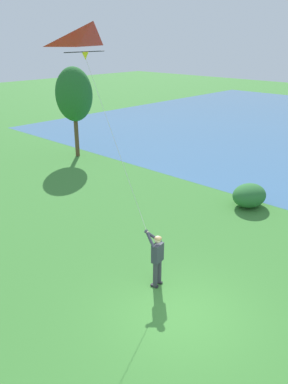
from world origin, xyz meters
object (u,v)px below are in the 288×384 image
(tree_lakeside_near, at_px, (74,95))
(lakeside_shrub, at_px, (249,195))
(person_kite_flyer, at_px, (157,256))
(flying_kite, at_px, (93,42))

(tree_lakeside_near, height_order, lakeside_shrub, tree_lakeside_near)
(tree_lakeside_near, relative_size, lakeside_shrub, 3.23)
(person_kite_flyer, relative_size, flying_kite, 0.31)
(flying_kite, bearing_deg, tree_lakeside_near, 55.99)
(person_kite_flyer, xyz_separation_m, tree_lakeside_near, (7.21, 13.36, 2.88))
(person_kite_flyer, relative_size, lakeside_shrub, 1.05)
(flying_kite, xyz_separation_m, lakeside_shrub, (7.92, -1.07, -6.60))
(tree_lakeside_near, distance_m, lakeside_shrub, 12.78)
(person_kite_flyer, relative_size, tree_lakeside_near, 0.32)
(person_kite_flyer, bearing_deg, tree_lakeside_near, 61.63)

